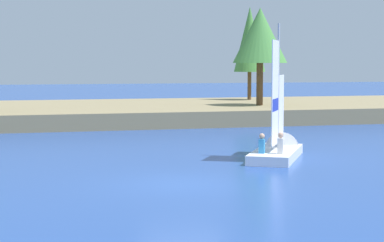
% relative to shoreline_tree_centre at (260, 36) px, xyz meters
% --- Properties ---
extents(ground_plane, '(200.00, 200.00, 0.00)m').
position_rel_shoreline_tree_centre_xyz_m(ground_plane, '(-10.47, -21.60, -5.28)').
color(ground_plane, '#234793').
extents(shore_bank, '(80.00, 14.79, 0.92)m').
position_rel_shoreline_tree_centre_xyz_m(shore_bank, '(-10.47, 2.60, -4.82)').
color(shore_bank, '#897A56').
rests_on(shore_bank, ground).
extents(shoreline_tree_centre, '(3.42, 3.42, 6.12)m').
position_rel_shoreline_tree_centre_xyz_m(shoreline_tree_centre, '(0.00, 0.00, 0.00)').
color(shoreline_tree_centre, brown).
rests_on(shoreline_tree_centre, shore_bank).
extents(shoreline_tree_midright, '(2.27, 2.27, 6.72)m').
position_rel_shoreline_tree_centre_xyz_m(shoreline_tree_midright, '(1.61, 6.38, -0.01)').
color(shoreline_tree_midright, brown).
rests_on(shoreline_tree_midright, shore_bank).
extents(sailboat, '(3.67, 4.85, 5.57)m').
position_rel_shoreline_tree_centre_xyz_m(sailboat, '(-5.36, -16.43, -4.94)').
color(sailboat, white).
rests_on(sailboat, ground).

